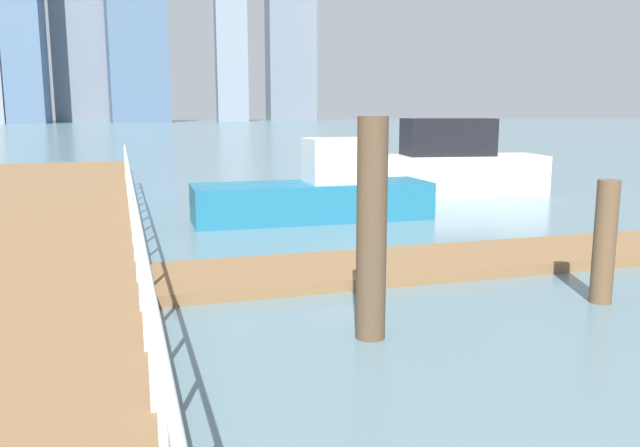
# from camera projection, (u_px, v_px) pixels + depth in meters

# --- Properties ---
(ground_plane) EXTENTS (300.00, 300.00, 0.00)m
(ground_plane) POSITION_uv_depth(u_px,v_px,m) (233.00, 196.00, 20.14)
(ground_plane) COLOR slate
(floating_dock) EXTENTS (14.30, 2.00, 0.18)m
(floating_dock) POSITION_uv_depth(u_px,v_px,m) (531.00, 255.00, 11.55)
(floating_dock) COLOR olive
(floating_dock) RESTS_ON ground_plane
(boardwalk_railing) EXTENTS (0.06, 27.45, 1.08)m
(boardwalk_railing) POSITION_uv_depth(u_px,v_px,m) (135.00, 214.00, 9.05)
(boardwalk_railing) COLOR white
(boardwalk_railing) RESTS_ON boardwalk
(dock_piling_0) EXTENTS (0.30, 0.30, 1.72)m
(dock_piling_0) POSITION_uv_depth(u_px,v_px,m) (605.00, 242.00, 8.87)
(dock_piling_0) COLOR brown
(dock_piling_0) RESTS_ON ground_plane
(dock_piling_3) EXTENTS (0.35, 0.35, 2.59)m
(dock_piling_3) POSITION_uv_depth(u_px,v_px,m) (372.00, 230.00, 7.40)
(dock_piling_3) COLOR brown
(dock_piling_3) RESTS_ON ground_plane
(moored_boat_0) EXTENTS (7.27, 2.96, 2.39)m
(moored_boat_0) POSITION_uv_depth(u_px,v_px,m) (434.00, 167.00, 20.18)
(moored_boat_0) COLOR white
(moored_boat_0) RESTS_ON ground_plane
(moored_boat_2) EXTENTS (5.80, 1.79, 1.97)m
(moored_boat_2) POSITION_uv_depth(u_px,v_px,m) (319.00, 192.00, 15.69)
(moored_boat_2) COLOR #1E6B8C
(moored_boat_2) RESTS_ON ground_plane
(skyline_tower_3) EXTENTS (12.15, 8.25, 43.55)m
(skyline_tower_3) POSITION_uv_depth(u_px,v_px,m) (135.00, 13.00, 130.09)
(skyline_tower_3) COLOR slate
(skyline_tower_3) RESTS_ON ground_plane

